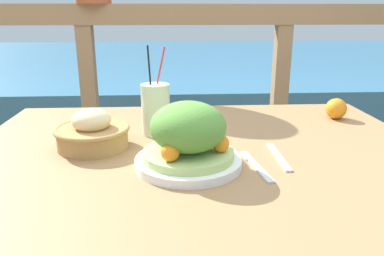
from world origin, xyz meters
The scene contains 9 objects.
patio_table centered at (0.00, 0.00, 0.66)m, with size 1.21×0.96×0.75m.
railing_fence centered at (0.00, 0.87, 0.79)m, with size 2.80×0.08×1.12m.
sea_backdrop centered at (0.00, 3.37, 0.30)m, with size 12.00×4.00×0.59m.
salad_plate centered at (-0.04, -0.09, 0.81)m, with size 0.25×0.25×0.15m.
drink_glass centered at (-0.12, 0.16, 0.82)m, with size 0.08×0.08×0.25m.
bread_basket centered at (-0.28, 0.05, 0.79)m, with size 0.19×0.19×0.10m.
fork centered at (0.12, -0.10, 0.75)m, with size 0.04×0.18×0.00m.
knife centered at (0.19, -0.05, 0.75)m, with size 0.02×0.18×0.00m.
orange_near_basket centered at (0.47, 0.28, 0.78)m, with size 0.07×0.07×0.07m.
Camera 1 is at (-0.08, -0.88, 1.09)m, focal length 35.00 mm.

